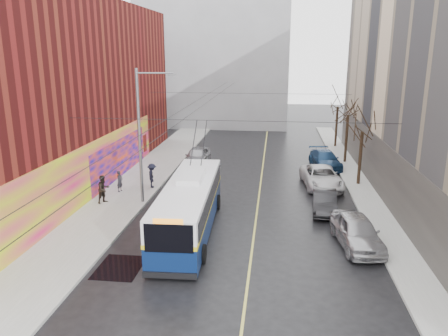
% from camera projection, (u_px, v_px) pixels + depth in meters
% --- Properties ---
extents(ground, '(140.00, 140.00, 0.00)m').
position_uv_depth(ground, '(214.00, 284.00, 19.39)').
color(ground, black).
rests_on(ground, ground).
extents(sidewalk_left, '(4.00, 60.00, 0.15)m').
position_uv_depth(sidewalk_left, '(128.00, 192.00, 31.80)').
color(sidewalk_left, gray).
rests_on(sidewalk_left, ground).
extents(sidewalk_right, '(2.00, 60.00, 0.15)m').
position_uv_depth(sidewalk_right, '(368.00, 201.00, 29.86)').
color(sidewalk_right, gray).
rests_on(sidewalk_right, ground).
extents(lane_line, '(0.12, 50.00, 0.01)m').
position_uv_depth(lane_line, '(260.00, 190.00, 32.65)').
color(lane_line, '#BFB74C').
rests_on(lane_line, ground).
extents(building_left, '(12.11, 36.00, 14.00)m').
position_uv_depth(building_left, '(29.00, 93.00, 32.84)').
color(building_left, '#5A1212').
rests_on(building_left, ground).
extents(building_far, '(20.50, 12.10, 18.00)m').
position_uv_depth(building_far, '(216.00, 59.00, 60.91)').
color(building_far, gray).
rests_on(building_far, ground).
extents(streetlight_pole, '(2.65, 0.60, 9.00)m').
position_uv_depth(streetlight_pole, '(142.00, 133.00, 28.44)').
color(streetlight_pole, slate).
rests_on(streetlight_pole, ground).
extents(catenary_wires, '(18.00, 60.00, 0.22)m').
position_uv_depth(catenary_wires, '(207.00, 104.00, 32.24)').
color(catenary_wires, black).
extents(tree_near, '(3.20, 3.20, 6.40)m').
position_uv_depth(tree_near, '(363.00, 121.00, 32.43)').
color(tree_near, black).
rests_on(tree_near, ground).
extents(tree_mid, '(3.20, 3.20, 6.68)m').
position_uv_depth(tree_mid, '(349.00, 106.00, 39.08)').
color(tree_mid, black).
rests_on(tree_mid, ground).
extents(tree_far, '(3.20, 3.20, 6.57)m').
position_uv_depth(tree_far, '(338.00, 99.00, 45.82)').
color(tree_far, black).
rests_on(tree_far, ground).
extents(puddle, '(2.08, 2.62, 0.01)m').
position_uv_depth(puddle, '(120.00, 267.00, 20.88)').
color(puddle, black).
rests_on(puddle, ground).
extents(pigeons_flying, '(4.34, 1.62, 2.37)m').
position_uv_depth(pigeons_flying, '(198.00, 100.00, 26.84)').
color(pigeons_flying, slate).
extents(trolleybus, '(3.08, 11.82, 5.55)m').
position_uv_depth(trolleybus, '(189.00, 206.00, 24.72)').
color(trolleybus, '#081841').
rests_on(trolleybus, ground).
extents(parked_car_a, '(2.61, 5.09, 1.66)m').
position_uv_depth(parked_car_a, '(357.00, 231.00, 22.99)').
color(parked_car_a, '#ABABAF').
rests_on(parked_car_a, ground).
extents(parked_car_b, '(1.75, 4.28, 1.38)m').
position_uv_depth(parked_car_b, '(325.00, 202.00, 27.98)').
color(parked_car_b, black).
rests_on(parked_car_b, ground).
extents(parked_car_c, '(3.20, 5.88, 1.56)m').
position_uv_depth(parked_car_c, '(321.00, 177.00, 33.11)').
color(parked_car_c, silver).
rests_on(parked_car_c, ground).
extents(parked_car_d, '(2.91, 5.42, 1.49)m').
position_uv_depth(parked_car_d, '(325.00, 159.00, 38.67)').
color(parked_car_d, navy).
rests_on(parked_car_d, ground).
extents(following_car, '(2.14, 4.85, 1.62)m').
position_uv_depth(following_car, '(197.00, 156.00, 39.58)').
color(following_car, '#98989C').
rests_on(following_car, ground).
extents(pedestrian_a, '(0.50, 0.64, 1.54)m').
position_uv_depth(pedestrian_a, '(120.00, 181.00, 31.58)').
color(pedestrian_a, black).
rests_on(pedestrian_a, sidewalk_left).
extents(pedestrian_b, '(1.08, 1.16, 1.91)m').
position_uv_depth(pedestrian_b, '(104.00, 189.00, 29.15)').
color(pedestrian_b, black).
rests_on(pedestrian_b, sidewalk_left).
extents(pedestrian_c, '(0.99, 1.33, 1.83)m').
position_uv_depth(pedestrian_c, '(152.00, 176.00, 32.48)').
color(pedestrian_c, black).
rests_on(pedestrian_c, sidewalk_left).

